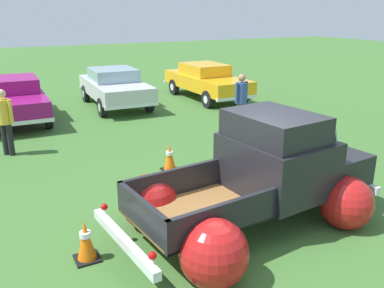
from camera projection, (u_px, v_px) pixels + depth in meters
The scene contains 9 objects.
ground_plane at pixel (245, 226), 7.04m from camera, with size 80.00×80.00×0.00m, color #3D6B2D.
vintage_pickup_truck at pixel (264, 180), 7.00m from camera, with size 4.78×3.12×1.96m.
show_car_1 at pixel (13, 98), 13.47m from camera, with size 2.03×4.37×1.43m.
show_car_2 at pixel (115, 86), 15.56m from camera, with size 2.05×4.39×1.43m.
show_car_3 at pixel (206, 80), 16.92m from camera, with size 1.81×4.66×1.43m.
spectator_1 at pixel (241, 98), 12.40m from camera, with size 0.54×0.41×1.72m.
spectator_2 at pixel (5, 118), 10.20m from camera, with size 0.48×0.48×1.69m.
lane_cone_0 at pixel (170, 157), 9.40m from camera, with size 0.36×0.36×0.63m.
lane_cone_1 at pixel (86, 241), 6.00m from camera, with size 0.36×0.36×0.63m.
Camera 1 is at (-3.70, -5.12, 3.53)m, focal length 38.29 mm.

